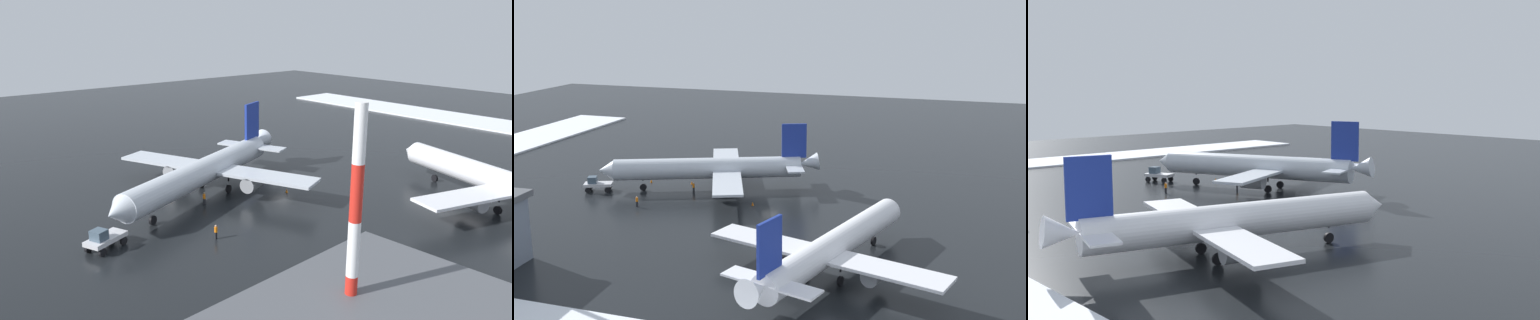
# 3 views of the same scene
# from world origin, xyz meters

# --- Properties ---
(ground_plane) EXTENTS (240.00, 240.00, 0.00)m
(ground_plane) POSITION_xyz_m (0.00, 0.00, 0.00)
(ground_plane) COLOR black
(snow_bank_right) EXTENTS (14.00, 116.00, 0.37)m
(snow_bank_right) POSITION_xyz_m (67.00, 0.00, 0.19)
(snow_bank_right) COLOR white
(snow_bank_right) RESTS_ON ground_plane
(airplane_distant_tail) EXTENTS (35.50, 30.07, 11.05)m
(airplane_distant_tail) POSITION_xyz_m (-11.22, 3.55, 3.65)
(airplane_distant_tail) COLOR silver
(airplane_distant_tail) RESTS_ON ground_plane
(airplane_parked_starboard) EXTENTS (29.27, 34.81, 10.53)m
(airplane_parked_starboard) POSITION_xyz_m (15.63, -24.77, 3.48)
(airplane_parked_starboard) COLOR white
(airplane_parked_starboard) RESTS_ON ground_plane
(pushback_tug) EXTENTS (5.09, 3.79, 2.50)m
(pushback_tug) POSITION_xyz_m (-29.42, -3.61, 1.28)
(pushback_tug) COLOR silver
(pushback_tug) RESTS_ON ground_plane
(ground_crew_mid_apron) EXTENTS (0.36, 0.36, 1.71)m
(ground_crew_mid_apron) POSITION_xyz_m (-18.72, -9.20, 0.97)
(ground_crew_mid_apron) COLOR black
(ground_crew_mid_apron) RESTS_ON ground_plane
(ground_crew_near_tug) EXTENTS (0.36, 0.36, 1.71)m
(ground_crew_near_tug) POSITION_xyz_m (-13.60, 0.62, 0.97)
(ground_crew_near_tug) COLOR black
(ground_crew_near_tug) RESTS_ON ground_plane
(antenna_mast) EXTENTS (0.70, 0.70, 19.87)m
(antenna_mast) POSITION_xyz_m (-27.98, -35.68, 9.94)
(antenna_mast) COLOR red
(antenna_mast) RESTS_ON ground_plane
(traffic_cone_near_nose) EXTENTS (0.36, 0.36, 0.55)m
(traffic_cone_near_nose) POSITION_xyz_m (-15.99, 5.03, 0.28)
(traffic_cone_near_nose) COLOR orange
(traffic_cone_near_nose) RESTS_ON ground_plane
(traffic_cone_mid_line) EXTENTS (0.36, 0.36, 0.55)m
(traffic_cone_mid_line) POSITION_xyz_m (-1.90, -3.00, 0.28)
(traffic_cone_mid_line) COLOR orange
(traffic_cone_mid_line) RESTS_ON ground_plane
(traffic_cone_wingtip_side) EXTENTS (0.36, 0.36, 0.55)m
(traffic_cone_wingtip_side) POSITION_xyz_m (-23.27, 3.89, 0.28)
(traffic_cone_wingtip_side) COLOR orange
(traffic_cone_wingtip_side) RESTS_ON ground_plane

